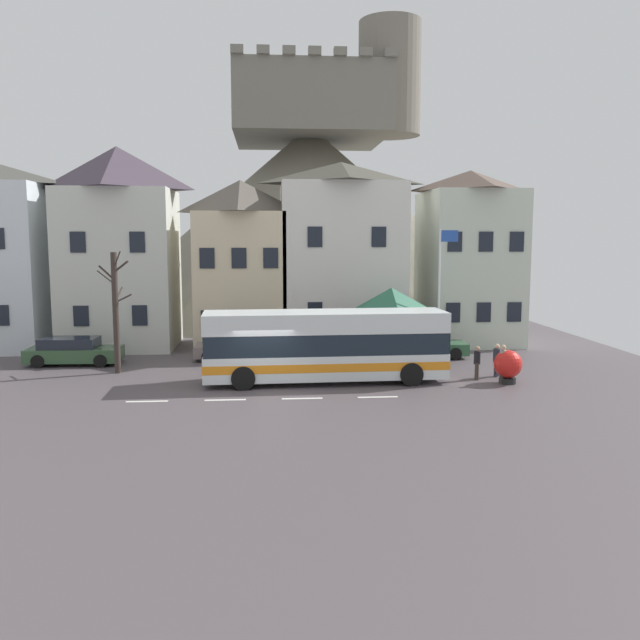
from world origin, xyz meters
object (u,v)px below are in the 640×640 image
(bare_tree_01, at_px, (116,310))
(townhouse_04, at_px, (468,257))
(parked_car_01, at_px, (240,347))
(public_bench, at_px, (386,347))
(transit_bus, at_px, (325,347))
(parked_car_00, at_px, (73,351))
(flagpole, at_px, (441,286))
(hilltop_castle, at_px, (310,214))
(bus_shelter, at_px, (391,302))
(pedestrian_01, at_px, (497,359))
(pedestrian_00, at_px, (477,363))
(harbour_buoy, at_px, (508,365))
(parked_car_02, at_px, (423,345))
(townhouse_03, at_px, (341,254))
(pedestrian_02, at_px, (503,363))
(townhouse_02, at_px, (241,264))
(townhouse_01, at_px, (120,248))

(bare_tree_01, bearing_deg, townhouse_04, 22.50)
(parked_car_01, height_order, public_bench, parked_car_01)
(bare_tree_01, bearing_deg, transit_bus, -15.92)
(townhouse_04, bearing_deg, parked_car_00, -165.51)
(parked_car_00, bearing_deg, flagpole, -1.48)
(transit_bus, bearing_deg, public_bench, 56.65)
(hilltop_castle, distance_m, parked_car_01, 25.67)
(bus_shelter, distance_m, parked_car_01, 8.16)
(parked_car_01, height_order, pedestrian_01, pedestrian_01)
(parked_car_00, relative_size, public_bench, 3.27)
(pedestrian_00, relative_size, flagpole, 0.23)
(parked_car_00, distance_m, pedestrian_01, 20.52)
(pedestrian_01, height_order, harbour_buoy, pedestrian_01)
(hilltop_castle, distance_m, transit_bus, 30.45)
(hilltop_castle, xyz_separation_m, parked_car_02, (4.38, -24.07, -7.71))
(townhouse_03, xyz_separation_m, pedestrian_02, (5.79, -11.43, -4.43))
(townhouse_03, bearing_deg, bare_tree_01, -145.52)
(hilltop_castle, distance_m, flagpole, 26.61)
(pedestrian_02, bearing_deg, parked_car_00, 163.32)
(townhouse_02, xyz_separation_m, parked_car_02, (9.65, -4.54, -4.12))
(townhouse_02, height_order, flagpole, townhouse_02)
(hilltop_castle, height_order, bus_shelter, hilltop_castle)
(hilltop_castle, distance_m, harbour_buoy, 32.19)
(pedestrian_02, height_order, harbour_buoy, pedestrian_02)
(hilltop_castle, bearing_deg, townhouse_01, -122.09)
(townhouse_01, xyz_separation_m, parked_car_00, (-1.30, -5.32, -5.01))
(pedestrian_01, bearing_deg, pedestrian_00, -153.21)
(harbour_buoy, height_order, bare_tree_01, bare_tree_01)
(townhouse_03, bearing_deg, transit_bus, -99.87)
(bus_shelter, xyz_separation_m, parked_car_02, (1.94, 1.22, -2.43))
(parked_car_01, height_order, harbour_buoy, harbour_buoy)
(bus_shelter, bearing_deg, pedestrian_01, -43.01)
(townhouse_01, bearing_deg, transit_bus, -43.49)
(hilltop_castle, distance_m, pedestrian_02, 32.13)
(bus_shelter, xyz_separation_m, bare_tree_01, (-13.21, -1.66, -0.13))
(public_bench, bearing_deg, flagpole, -44.90)
(townhouse_01, xyz_separation_m, pedestrian_02, (18.47, -11.25, -4.79))
(townhouse_01, bearing_deg, pedestrian_00, -30.44)
(transit_bus, bearing_deg, bare_tree_01, 162.18)
(bare_tree_01, bearing_deg, townhouse_01, 100.21)
(townhouse_03, height_order, hilltop_castle, hilltop_castle)
(bus_shelter, relative_size, harbour_buoy, 2.59)
(townhouse_04, relative_size, pedestrian_02, 6.00)
(townhouse_02, xyz_separation_m, townhouse_04, (13.52, 0.45, 0.34))
(townhouse_01, distance_m, public_bench, 16.08)
(townhouse_04, xyz_separation_m, public_bench, (-5.75, -4.42, -4.64))
(pedestrian_00, bearing_deg, public_bench, 115.65)
(bus_shelter, bearing_deg, parked_car_00, 177.80)
(pedestrian_00, height_order, pedestrian_01, pedestrian_00)
(pedestrian_01, distance_m, public_bench, 7.00)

